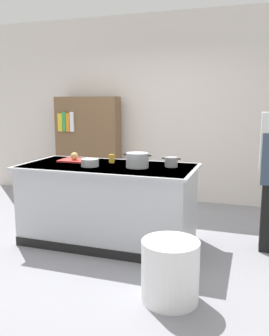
{
  "coord_description": "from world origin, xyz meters",
  "views": [
    {
      "loc": [
        1.55,
        -3.66,
        1.59
      ],
      "look_at": [
        0.25,
        0.2,
        0.85
      ],
      "focal_mm": 38.12,
      "sensor_mm": 36.0,
      "label": 1
    }
  ],
  "objects_px": {
    "onion": "(74,156)",
    "trash_bin": "(170,271)",
    "bookshelf": "(88,147)",
    "mixing_bowl": "(90,163)",
    "sauce_pan": "(171,162)",
    "stock_pot": "(137,160)",
    "juice_cup": "(112,159)"
  },
  "relations": [
    {
      "from": "onion",
      "to": "trash_bin",
      "type": "distance_m",
      "value": 1.98
    },
    {
      "from": "bookshelf",
      "to": "mixing_bowl",
      "type": "bearing_deg",
      "value": -63.49
    },
    {
      "from": "onion",
      "to": "bookshelf",
      "type": "relative_size",
      "value": 0.05
    },
    {
      "from": "sauce_pan",
      "to": "trash_bin",
      "type": "height_order",
      "value": "sauce_pan"
    },
    {
      "from": "stock_pot",
      "to": "bookshelf",
      "type": "distance_m",
      "value": 2.35
    },
    {
      "from": "stock_pot",
      "to": "trash_bin",
      "type": "relative_size",
      "value": 0.62
    },
    {
      "from": "stock_pot",
      "to": "mixing_bowl",
      "type": "distance_m",
      "value": 0.53
    },
    {
      "from": "sauce_pan",
      "to": "onion",
      "type": "bearing_deg",
      "value": -179.12
    },
    {
      "from": "onion",
      "to": "trash_bin",
      "type": "relative_size",
      "value": 0.18
    },
    {
      "from": "onion",
      "to": "mixing_bowl",
      "type": "xyz_separation_m",
      "value": [
        0.32,
        -0.24,
        -0.02
      ]
    },
    {
      "from": "stock_pot",
      "to": "juice_cup",
      "type": "distance_m",
      "value": 0.44
    },
    {
      "from": "mixing_bowl",
      "to": "bookshelf",
      "type": "height_order",
      "value": "bookshelf"
    },
    {
      "from": "juice_cup",
      "to": "bookshelf",
      "type": "xyz_separation_m",
      "value": [
        -1.1,
        1.62,
        -0.1
      ]
    },
    {
      "from": "sauce_pan",
      "to": "bookshelf",
      "type": "bearing_deg",
      "value": 137.62
    },
    {
      "from": "trash_bin",
      "to": "bookshelf",
      "type": "height_order",
      "value": "bookshelf"
    },
    {
      "from": "stock_pot",
      "to": "mixing_bowl",
      "type": "bearing_deg",
      "value": -168.89
    },
    {
      "from": "juice_cup",
      "to": "bookshelf",
      "type": "height_order",
      "value": "bookshelf"
    },
    {
      "from": "juice_cup",
      "to": "trash_bin",
      "type": "xyz_separation_m",
      "value": [
        0.99,
        -1.2,
        -0.7
      ]
    },
    {
      "from": "stock_pot",
      "to": "onion",
      "type": "bearing_deg",
      "value": 170.55
    },
    {
      "from": "mixing_bowl",
      "to": "bookshelf",
      "type": "bearing_deg",
      "value": 116.51
    },
    {
      "from": "onion",
      "to": "juice_cup",
      "type": "height_order",
      "value": "onion"
    },
    {
      "from": "juice_cup",
      "to": "onion",
      "type": "bearing_deg",
      "value": -172.14
    },
    {
      "from": "onion",
      "to": "bookshelf",
      "type": "height_order",
      "value": "bookshelf"
    },
    {
      "from": "bookshelf",
      "to": "juice_cup",
      "type": "bearing_deg",
      "value": -55.89
    },
    {
      "from": "stock_pot",
      "to": "mixing_bowl",
      "type": "xyz_separation_m",
      "value": [
        -0.52,
        -0.1,
        -0.04
      ]
    },
    {
      "from": "juice_cup",
      "to": "trash_bin",
      "type": "relative_size",
      "value": 0.2
    },
    {
      "from": "onion",
      "to": "juice_cup",
      "type": "distance_m",
      "value": 0.46
    },
    {
      "from": "stock_pot",
      "to": "trash_bin",
      "type": "bearing_deg",
      "value": -58.66
    },
    {
      "from": "mixing_bowl",
      "to": "juice_cup",
      "type": "xyz_separation_m",
      "value": [
        0.14,
        0.31,
        0.01
      ]
    },
    {
      "from": "sauce_pan",
      "to": "bookshelf",
      "type": "distance_m",
      "value": 2.47
    },
    {
      "from": "onion",
      "to": "mixing_bowl",
      "type": "relative_size",
      "value": 0.47
    },
    {
      "from": "juice_cup",
      "to": "bookshelf",
      "type": "relative_size",
      "value": 0.06
    }
  ]
}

